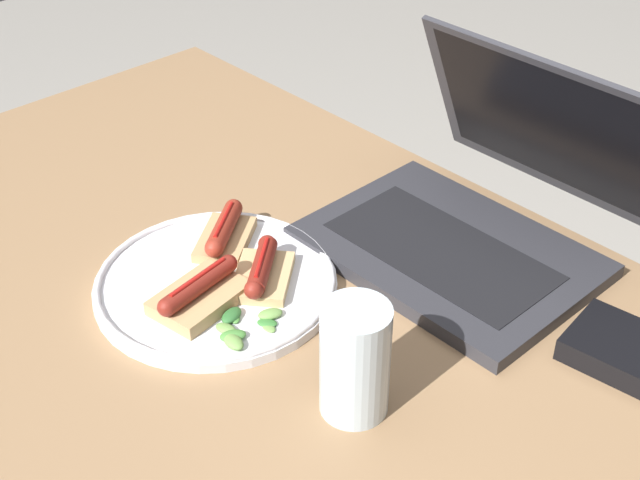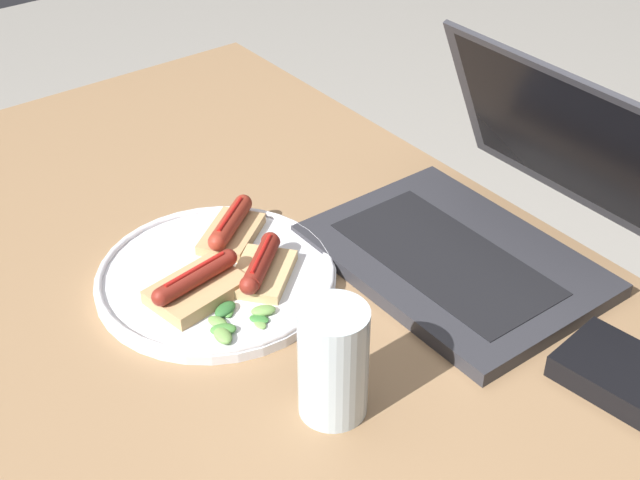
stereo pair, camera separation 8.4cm
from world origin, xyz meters
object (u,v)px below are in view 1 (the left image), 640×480
Objects in this scene: plate at (216,283)px; drinking_glass at (355,360)px; laptop at (476,214)px; external_drive at (628,352)px.

plate is 0.24m from drinking_glass.
laptop is 2.71× the size of drinking_glass.
drinking_glass is at bearing -72.61° from laptop.
drinking_glass is (0.24, -0.01, 0.05)m from plate.
external_drive reaches higher than plate.
laptop is 0.32m from drinking_glass.
drinking_glass reaches higher than external_drive.
laptop is 2.50× the size of external_drive.
external_drive is at bearing 59.33° from drinking_glass.
laptop is 0.25m from external_drive.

